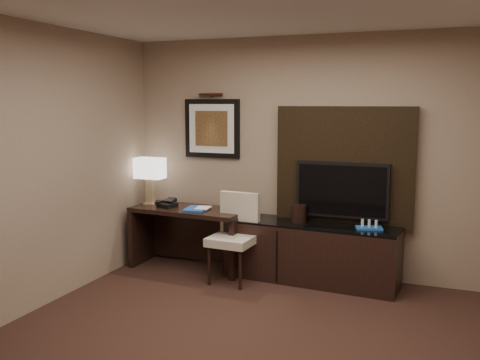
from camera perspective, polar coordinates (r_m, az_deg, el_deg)
The scene contains 15 objects.
wall_back at distance 6.07m, azimuth 8.41°, elevation 2.42°, with size 4.50×0.01×2.70m, color gray.
desk at distance 6.41m, azimuth -5.44°, elevation -6.18°, with size 1.36×0.58×0.73m, color black.
credenza at distance 5.98m, azimuth 7.58°, elevation -7.67°, with size 1.89×0.53×0.65m, color black.
tv_wall_panel at distance 5.97m, azimuth 11.07°, elevation 1.48°, with size 1.50×0.12×1.30m, color black.
tv at distance 5.90m, azimuth 10.84°, elevation -1.04°, with size 1.00×0.08×0.60m, color black.
artwork at distance 6.44m, azimuth -2.98°, elevation 5.51°, with size 0.70×0.04×0.70m, color black.
picture_light at distance 6.40m, azimuth -3.15°, elevation 9.07°, with size 0.04×0.04×0.30m, color #402714.
desk_chair at distance 5.85m, azimuth -0.86°, elevation -6.36°, with size 0.46×0.53×0.96m, color beige, non-canonical shape.
table_lamp at distance 6.58m, azimuth -9.57°, elevation 0.07°, with size 0.38×0.22×0.61m, color #9E8662, non-canonical shape.
desk_phone at distance 6.41m, azimuth -7.77°, elevation -2.45°, with size 0.20×0.18×0.10m, color black, non-canonical shape.
blue_folder at distance 6.22m, azimuth -4.68°, elevation -3.09°, with size 0.24×0.32×0.02m, color #1A4BAE.
book at distance 6.25m, azimuth -4.72°, elevation -2.09°, with size 0.17×0.02×0.22m, color tan.
water_bottle at distance 6.22m, azimuth -1.87°, elevation -2.36°, with size 0.06×0.06×0.17m, color silver.
ice_bucket at distance 5.94m, azimuth 6.26°, elevation -3.56°, with size 0.17×0.17×0.19m, color black.
minibar_tray at distance 5.75m, azimuth 13.62°, elevation -4.63°, with size 0.27×0.16×0.10m, color blue, non-canonical shape.
Camera 1 is at (1.33, -3.40, 1.96)m, focal length 40.00 mm.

